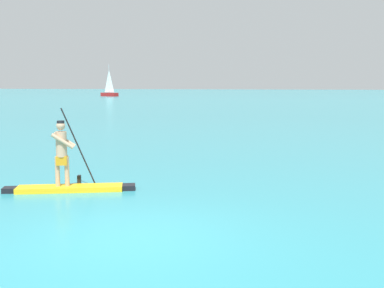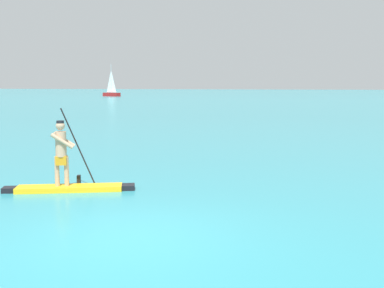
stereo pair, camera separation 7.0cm
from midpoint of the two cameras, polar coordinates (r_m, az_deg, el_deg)
name	(u,v)px [view 2 (the right image)]	position (r m, az deg, el deg)	size (l,w,h in m)	color
ground	(125,237)	(8.44, -7.59, -10.80)	(440.00, 440.00, 0.00)	teal
paddleboarder_mid_center	(68,176)	(12.14, -14.23, -3.64)	(3.08, 1.39, 2.01)	yellow
sailboat_left_horizon	(111,92)	(102.99, -9.42, 6.05)	(4.46, 3.07, 6.68)	#A51E1E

